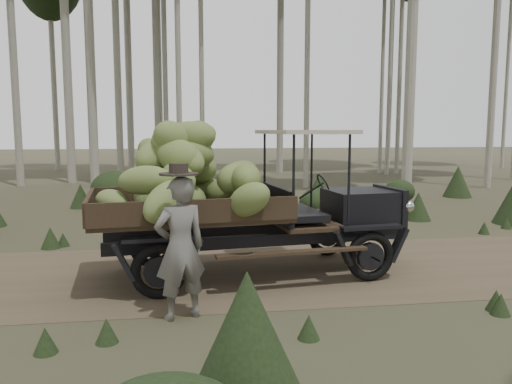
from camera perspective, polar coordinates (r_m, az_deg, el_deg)
The scene contains 5 objects.
ground at distance 9.23m, azimuth 9.14°, elevation -8.55°, with size 120.00×120.00×0.00m, color #473D2B.
dirt_track at distance 9.23m, azimuth 9.14°, elevation -8.53°, with size 70.00×4.00×0.01m, color brown.
banana_truck at distance 8.24m, azimuth -4.68°, elevation 0.84°, with size 5.58×2.93×2.72m.
farmer at distance 6.60m, azimuth -8.67°, elevation -6.13°, with size 0.81×0.67×2.05m.
undergrowth at distance 9.64m, azimuth 15.85°, elevation -4.71°, with size 22.14×20.55×1.39m.
Camera 1 is at (-2.70, -8.47, 2.47)m, focal length 35.00 mm.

